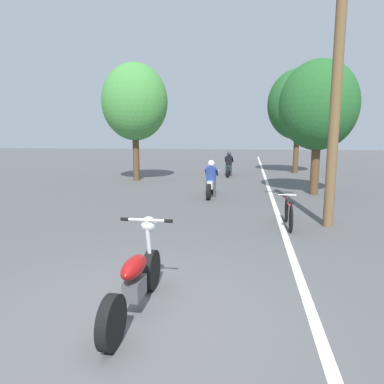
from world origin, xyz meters
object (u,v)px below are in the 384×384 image
at_px(roadside_tree_left, 135,102).
at_px(bicycle_parked, 289,213).
at_px(motorcycle_foreground, 136,279).
at_px(roadside_tree_right_far, 298,105).
at_px(motorcycle_rider_far, 229,167).
at_px(roadside_tree_right_near, 318,106).
at_px(utility_pole, 336,91).
at_px(motorcycle_rider_lead, 211,183).

xyz_separation_m(roadside_tree_left, bicycle_parked, (6.67, -8.18, -3.54)).
distance_m(motorcycle_foreground, bicycle_parked, 5.15).
bearing_deg(roadside_tree_left, roadside_tree_right_far, 31.49).
bearing_deg(bicycle_parked, motorcycle_rider_far, 101.15).
xyz_separation_m(roadside_tree_right_near, roadside_tree_left, (-8.14, 3.02, 0.56)).
distance_m(utility_pole, motorcycle_foreground, 6.45).
height_order(roadside_tree_right_near, motorcycle_foreground, roadside_tree_right_near).
relative_size(roadside_tree_right_far, motorcycle_rider_lead, 3.19).
height_order(motorcycle_rider_lead, motorcycle_rider_far, motorcycle_rider_far).
bearing_deg(motorcycle_foreground, motorcycle_rider_lead, 90.40).
relative_size(utility_pole, roadside_tree_right_far, 1.01).
height_order(motorcycle_foreground, motorcycle_rider_far, motorcycle_rider_far).
bearing_deg(roadside_tree_left, motorcycle_rider_far, 32.05).
bearing_deg(motorcycle_rider_lead, motorcycle_rider_far, 88.37).
relative_size(roadside_tree_left, motorcycle_rider_far, 2.78).
relative_size(roadside_tree_right_near, roadside_tree_right_far, 0.80).
relative_size(roadside_tree_right_near, bicycle_parked, 3.04).
bearing_deg(roadside_tree_right_far, bicycle_parked, -97.54).
relative_size(roadside_tree_right_far, bicycle_parked, 3.77).
distance_m(roadside_tree_right_near, motorcycle_foreground, 10.86).
xyz_separation_m(utility_pole, bicycle_parked, (-0.96, -0.20, -2.90)).
bearing_deg(utility_pole, motorcycle_rider_far, 106.17).
bearing_deg(bicycle_parked, motorcycle_rider_lead, 120.83).
xyz_separation_m(roadside_tree_right_far, motorcycle_foreground, (-4.07, -17.95, -3.67)).
bearing_deg(bicycle_parked, roadside_tree_left, 129.21).
relative_size(roadside_tree_right_near, motorcycle_rider_lead, 2.57).
distance_m(roadside_tree_right_near, bicycle_parked, 6.14).
bearing_deg(roadside_tree_left, motorcycle_rider_lead, -44.36).
distance_m(utility_pole, roadside_tree_left, 11.06).
height_order(utility_pole, motorcycle_rider_far, utility_pole).
relative_size(utility_pole, roadside_tree_left, 1.09).
bearing_deg(roadside_tree_left, motorcycle_foreground, -71.15).
bearing_deg(utility_pole, roadside_tree_left, 133.74).
xyz_separation_m(roadside_tree_right_near, roadside_tree_right_far, (0.30, 8.19, 0.78)).
xyz_separation_m(roadside_tree_right_near, motorcycle_foreground, (-3.78, -9.76, -2.89)).
bearing_deg(motorcycle_rider_lead, roadside_tree_right_far, 66.21).
bearing_deg(roadside_tree_right_far, utility_pole, -93.49).
height_order(utility_pole, bicycle_parked, utility_pole).
relative_size(motorcycle_foreground, bicycle_parked, 1.21).
bearing_deg(motorcycle_rider_far, roadside_tree_right_near, -58.08).
distance_m(motorcycle_foreground, motorcycle_rider_lead, 8.58).
xyz_separation_m(utility_pole, roadside_tree_right_near, (0.51, 4.96, 0.08)).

